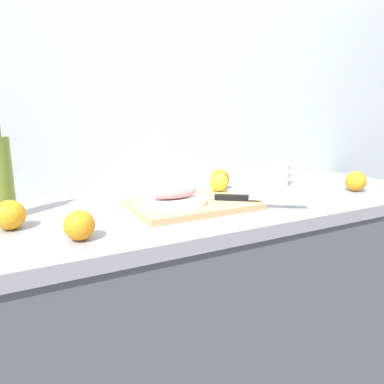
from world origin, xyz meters
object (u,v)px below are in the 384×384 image
Objects in this scene: chef_knife at (248,198)px; olive_oil_bottle at (1,176)px; fish_fillet at (174,193)px; coffee_mug_0 at (279,173)px; orange_0 at (220,179)px; cutting_board at (192,204)px; lemon_0 at (219,182)px; white_plate at (174,201)px.

chef_knife is 0.84× the size of olive_oil_bottle.
fish_fillet is 0.58m from coffee_mug_0.
olive_oil_bottle is (-0.48, 0.14, 0.07)m from fish_fillet.
fish_fillet is 0.36m from orange_0.
orange_0 reaches higher than cutting_board.
fish_fillet is at bearing -145.06° from orange_0.
chef_knife is 0.17m from lemon_0.
cutting_board is 0.08m from fish_fillet.
coffee_mug_0 is at bearing 14.96° from fish_fillet.
cutting_board is 3.15× the size of coffee_mug_0.
olive_oil_bottle is (-0.69, 0.05, 0.07)m from lemon_0.
orange_0 is at bearing 111.80° from chef_knife.
fish_fillet is (0.00, 0.00, 0.03)m from white_plate.
olive_oil_bottle is (-0.70, 0.22, 0.09)m from chef_knife.
olive_oil_bottle is 2.41× the size of coffee_mug_0.
lemon_0 is 0.54× the size of coffee_mug_0.
cutting_board is 5.81× the size of lemon_0.
orange_0 is at bearing 34.94° from white_plate.
orange_0 is at bearing 5.40° from olive_oil_bottle.
white_plate is 0.69× the size of olive_oil_bottle.
chef_knife is at bearing -26.59° from cutting_board.
cutting_board is 2.54× the size of fish_fillet.
cutting_board is at bearing -163.01° from coffee_mug_0.
olive_oil_bottle is 1.04m from coffee_mug_0.
cutting_board is 1.90× the size of white_plate.
lemon_0 is at bearing -169.46° from coffee_mug_0.
cutting_board is at bearing -2.45° from white_plate.
coffee_mug_0 is at bearing 16.99° from cutting_board.
white_plate is at bearing -158.50° from lemon_0.
olive_oil_bottle is at bearing -174.60° from orange_0.
orange_0 is (0.24, 0.21, 0.03)m from cutting_board.
orange_0 reaches higher than chef_knife.
coffee_mug_0 reaches higher than chef_knife.
fish_fillet is 0.24m from chef_knife.
white_plate is 0.36m from orange_0.
olive_oil_bottle is at bearing 164.08° from white_plate.
olive_oil_bottle reaches higher than chef_knife.
lemon_0 is 0.70m from olive_oil_bottle.
orange_0 is (-0.26, 0.06, -0.01)m from coffee_mug_0.
chef_knife is 0.30m from orange_0.
coffee_mug_0 reaches higher than fish_fillet.
coffee_mug_0 is at bearing 0.77° from olive_oil_bottle.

